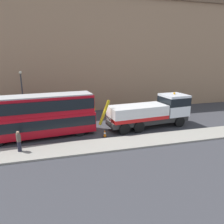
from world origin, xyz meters
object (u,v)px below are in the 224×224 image
object	(u,v)px
traffic_cone_near_bus	(105,134)
street_lamp	(22,91)
pedestrian_onlooker	(19,141)
double_decker_bus	(35,115)
recovery_tow_truck	(152,111)

from	to	relation	value
traffic_cone_near_bus	street_lamp	size ratio (longest dim) A/B	0.12
pedestrian_onlooker	street_lamp	bearing A→B (deg)	70.45
double_decker_bus	street_lamp	distance (m)	7.66
double_decker_bus	recovery_tow_truck	bearing A→B (deg)	-5.42
traffic_cone_near_bus	recovery_tow_truck	bearing A→B (deg)	16.19
recovery_tow_truck	street_lamp	size ratio (longest dim) A/B	1.76
pedestrian_onlooker	traffic_cone_near_bus	world-z (taller)	pedestrian_onlooker
double_decker_bus	pedestrian_onlooker	xyz separation A→B (m)	(-1.15, -3.20, -1.25)
double_decker_bus	traffic_cone_near_bus	world-z (taller)	double_decker_bus
pedestrian_onlooker	street_lamp	world-z (taller)	street_lamp
recovery_tow_truck	street_lamp	xyz separation A→B (m)	(-13.81, 7.27, 1.71)
recovery_tow_truck	traffic_cone_near_bus	bearing A→B (deg)	-169.45
double_decker_bus	pedestrian_onlooker	size ratio (longest dim) A/B	6.55
recovery_tow_truck	double_decker_bus	xyz separation A→B (m)	(-11.94, -0.05, 0.47)
pedestrian_onlooker	traffic_cone_near_bus	distance (m)	7.58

